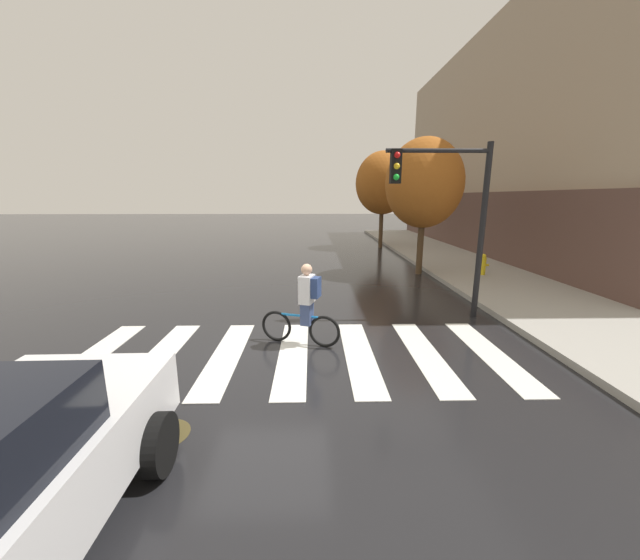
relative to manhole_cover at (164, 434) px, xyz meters
The scene contains 8 objects.
ground_plane 2.52m from the manhole_cover, 66.86° to the left, with size 120.00×120.00×0.00m, color black.
crosswalk_stripes 2.78m from the manhole_cover, 56.61° to the left, with size 8.19×3.29×0.01m.
manhole_cover is the anchor object (origin of this frame).
cyclist 3.44m from the manhole_cover, 58.02° to the left, with size 1.64×0.61×1.69m.
traffic_light_near 7.43m from the manhole_cover, 41.08° to the left, with size 2.47×0.28×4.20m.
fire_hydrant 12.10m from the manhole_cover, 47.06° to the left, with size 0.33×0.22×0.78m.
street_tree_near 12.00m from the manhole_cover, 57.84° to the left, with size 2.88×2.88×5.13m.
street_tree_mid 18.79m from the manhole_cover, 70.89° to the left, with size 3.13×3.13×5.56m.
Camera 1 is at (0.91, -6.39, 2.96)m, focal length 20.12 mm.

